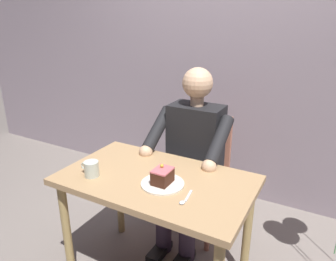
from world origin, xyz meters
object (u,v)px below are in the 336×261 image
Objects in this scene: dining_table at (156,192)px; seated_person at (191,157)px; cake_slice at (162,176)px; dessert_spoon at (185,199)px; chair at (200,169)px; coffee_cup at (91,168)px.

dining_table is 0.47m from seated_person.
seated_person is 0.53m from cake_slice.
seated_person is at bearing -90.00° from dining_table.
chair is at bearing -72.32° from dessert_spoon.
seated_person is 0.64m from dessert_spoon.
dining_table is 0.65m from chair.
chair is 7.51× the size of coffee_cup.
cake_slice is 0.19m from dessert_spoon.
coffee_cup is at bearing 62.45° from seated_person.
coffee_cup is at bearing 67.71° from chair.
coffee_cup is 0.57m from dessert_spoon.
cake_slice is 0.41m from coffee_cup.
dining_table is at bearing 90.00° from seated_person.
dining_table is 1.21× the size of chair.
chair is 0.83m from dessert_spoon.
dining_table is 0.29m from dessert_spoon.
chair is 0.24m from seated_person.
cake_slice reaches higher than dining_table.
seated_person is 0.71m from coffee_cup.
dining_table is at bearing -153.97° from coffee_cup.
dining_table is at bearing -35.30° from cake_slice.
cake_slice is at bearing -164.78° from coffee_cup.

